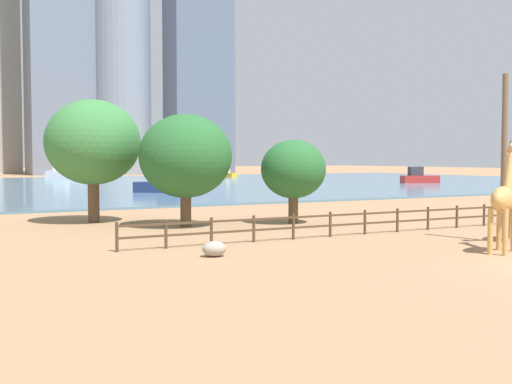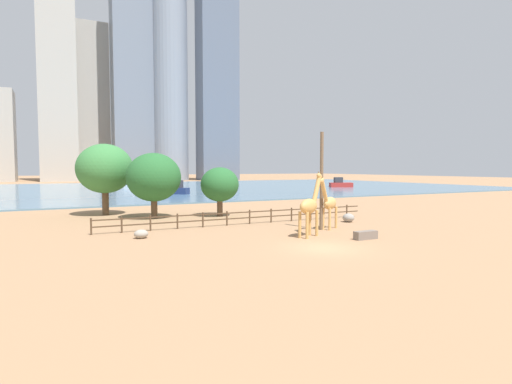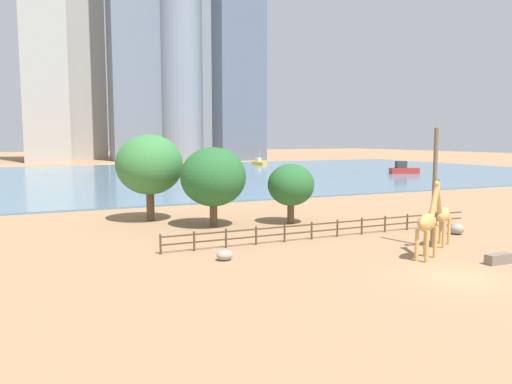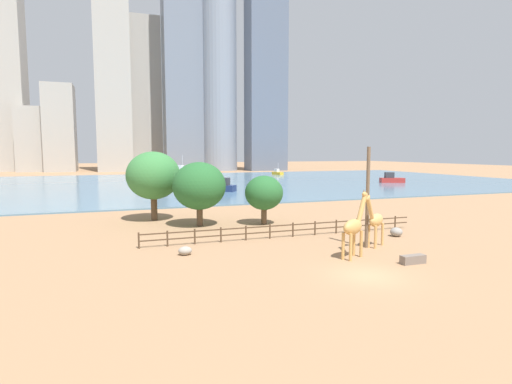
{
  "view_description": "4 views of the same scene",
  "coord_description": "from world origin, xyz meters",
  "px_view_note": "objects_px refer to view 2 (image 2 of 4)",
  "views": [
    {
      "loc": [
        -20.88,
        -15.01,
        4.04
      ],
      "look_at": [
        1.05,
        25.23,
        1.63
      ],
      "focal_mm": 45.0,
      "sensor_mm": 36.0,
      "label": 1
    },
    {
      "loc": [
        -15.19,
        -20.68,
        5.13
      ],
      "look_at": [
        3.58,
        17.0,
        2.58
      ],
      "focal_mm": 28.0,
      "sensor_mm": 36.0,
      "label": 2
    },
    {
      "loc": [
        -20.56,
        -18.89,
        7.38
      ],
      "look_at": [
        -1.48,
        22.41,
        2.46
      ],
      "focal_mm": 35.0,
      "sensor_mm": 36.0,
      "label": 3
    },
    {
      "loc": [
        -14.57,
        -20.45,
        7.64
      ],
      "look_at": [
        3.06,
        29.51,
        2.34
      ],
      "focal_mm": 28.0,
      "sensor_mm": 36.0,
      "label": 4
    }
  ],
  "objects_px": {
    "boulder_near_fence": "(141,234)",
    "boat_ferry": "(131,180)",
    "tree_left_large": "(105,169)",
    "tree_right_tall": "(220,185)",
    "utility_pole": "(322,181)",
    "feeding_trough": "(366,235)",
    "tree_center_broad": "(154,177)",
    "boat_barge": "(174,189)",
    "giraffe_tall": "(329,203)",
    "giraffe_companion": "(310,206)",
    "boulder_by_pole": "(348,218)",
    "boat_sailboat": "(340,184)",
    "boat_tug": "(230,181)"
  },
  "relations": [
    {
      "from": "utility_pole",
      "to": "boat_ferry",
      "type": "relative_size",
      "value": 1.12
    },
    {
      "from": "feeding_trough",
      "to": "boat_barge",
      "type": "height_order",
      "value": "boat_barge"
    },
    {
      "from": "giraffe_tall",
      "to": "boat_barge",
      "type": "distance_m",
      "value": 47.17
    },
    {
      "from": "boulder_by_pole",
      "to": "feeding_trough",
      "type": "distance_m",
      "value": 9.17
    },
    {
      "from": "giraffe_companion",
      "to": "tree_center_broad",
      "type": "height_order",
      "value": "tree_center_broad"
    },
    {
      "from": "tree_left_large",
      "to": "tree_right_tall",
      "type": "distance_m",
      "value": 12.68
    },
    {
      "from": "boulder_near_fence",
      "to": "tree_center_broad",
      "type": "distance_m",
      "value": 12.43
    },
    {
      "from": "boat_ferry",
      "to": "boat_barge",
      "type": "relative_size",
      "value": 1.21
    },
    {
      "from": "boulder_by_pole",
      "to": "boat_barge",
      "type": "bearing_deg",
      "value": 96.42
    },
    {
      "from": "giraffe_companion",
      "to": "boat_ferry",
      "type": "relative_size",
      "value": 0.68
    },
    {
      "from": "utility_pole",
      "to": "boat_sailboat",
      "type": "height_order",
      "value": "utility_pole"
    },
    {
      "from": "boat_tug",
      "to": "boulder_by_pole",
      "type": "bearing_deg",
      "value": -31.71
    },
    {
      "from": "boulder_near_fence",
      "to": "boat_tug",
      "type": "distance_m",
      "value": 104.44
    },
    {
      "from": "giraffe_companion",
      "to": "boat_barge",
      "type": "height_order",
      "value": "giraffe_companion"
    },
    {
      "from": "boat_tug",
      "to": "boat_sailboat",
      "type": "bearing_deg",
      "value": 1.75
    },
    {
      "from": "feeding_trough",
      "to": "tree_center_broad",
      "type": "relative_size",
      "value": 0.27
    },
    {
      "from": "boat_tug",
      "to": "boat_ferry",
      "type": "bearing_deg",
      "value": -122.05
    },
    {
      "from": "boulder_by_pole",
      "to": "tree_right_tall",
      "type": "relative_size",
      "value": 0.21
    },
    {
      "from": "giraffe_tall",
      "to": "tree_left_large",
      "type": "height_order",
      "value": "tree_left_large"
    },
    {
      "from": "boulder_by_pole",
      "to": "feeding_trough",
      "type": "height_order",
      "value": "boulder_by_pole"
    },
    {
      "from": "giraffe_companion",
      "to": "tree_right_tall",
      "type": "relative_size",
      "value": 0.95
    },
    {
      "from": "feeding_trough",
      "to": "boat_sailboat",
      "type": "relative_size",
      "value": 0.29
    },
    {
      "from": "tree_right_tall",
      "to": "boat_ferry",
      "type": "xyz_separation_m",
      "value": [
        5.68,
        92.73,
        -2.06
      ]
    },
    {
      "from": "tree_right_tall",
      "to": "boat_tug",
      "type": "relative_size",
      "value": 1.11
    },
    {
      "from": "tree_left_large",
      "to": "boat_barge",
      "type": "height_order",
      "value": "tree_left_large"
    },
    {
      "from": "giraffe_companion",
      "to": "boat_barge",
      "type": "bearing_deg",
      "value": 59.21
    },
    {
      "from": "boat_ferry",
      "to": "feeding_trough",
      "type": "bearing_deg",
      "value": -49.38
    },
    {
      "from": "giraffe_tall",
      "to": "boulder_by_pole",
      "type": "bearing_deg",
      "value": -178.73
    },
    {
      "from": "utility_pole",
      "to": "feeding_trough",
      "type": "height_order",
      "value": "utility_pole"
    },
    {
      "from": "tree_right_tall",
      "to": "boat_barge",
      "type": "bearing_deg",
      "value": 83.04
    },
    {
      "from": "giraffe_companion",
      "to": "feeding_trough",
      "type": "height_order",
      "value": "giraffe_companion"
    },
    {
      "from": "giraffe_companion",
      "to": "boulder_by_pole",
      "type": "relative_size",
      "value": 4.45
    },
    {
      "from": "tree_right_tall",
      "to": "boat_ferry",
      "type": "height_order",
      "value": "boat_ferry"
    },
    {
      "from": "tree_right_tall",
      "to": "boat_ferry",
      "type": "relative_size",
      "value": 0.72
    },
    {
      "from": "utility_pole",
      "to": "feeding_trough",
      "type": "bearing_deg",
      "value": -87.17
    },
    {
      "from": "boulder_by_pole",
      "to": "boat_barge",
      "type": "distance_m",
      "value": 44.71
    },
    {
      "from": "feeding_trough",
      "to": "tree_left_large",
      "type": "xyz_separation_m",
      "value": [
        -15.13,
        24.01,
        4.73
      ]
    },
    {
      "from": "giraffe_companion",
      "to": "boat_sailboat",
      "type": "relative_size",
      "value": 0.8
    },
    {
      "from": "tree_right_tall",
      "to": "giraffe_companion",
      "type": "bearing_deg",
      "value": -84.63
    },
    {
      "from": "tree_center_broad",
      "to": "giraffe_tall",
      "type": "bearing_deg",
      "value": -50.25
    },
    {
      "from": "tree_left_large",
      "to": "tree_center_broad",
      "type": "bearing_deg",
      "value": -50.95
    },
    {
      "from": "utility_pole",
      "to": "boulder_by_pole",
      "type": "distance_m",
      "value": 6.83
    },
    {
      "from": "boulder_near_fence",
      "to": "boat_ferry",
      "type": "bearing_deg",
      "value": 81.31
    },
    {
      "from": "giraffe_tall",
      "to": "tree_left_large",
      "type": "distance_m",
      "value": 24.75
    },
    {
      "from": "giraffe_companion",
      "to": "utility_pole",
      "type": "xyz_separation_m",
      "value": [
        2.74,
        2.35,
        1.73
      ]
    },
    {
      "from": "boulder_near_fence",
      "to": "boat_ferry",
      "type": "relative_size",
      "value": 0.14
    },
    {
      "from": "boat_ferry",
      "to": "boat_sailboat",
      "type": "distance_m",
      "value": 66.91
    },
    {
      "from": "giraffe_tall",
      "to": "boat_ferry",
      "type": "distance_m",
      "value": 105.2
    },
    {
      "from": "feeding_trough",
      "to": "boat_tug",
      "type": "height_order",
      "value": "boat_tug"
    },
    {
      "from": "feeding_trough",
      "to": "boat_sailboat",
      "type": "distance_m",
      "value": 74.51
    }
  ]
}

